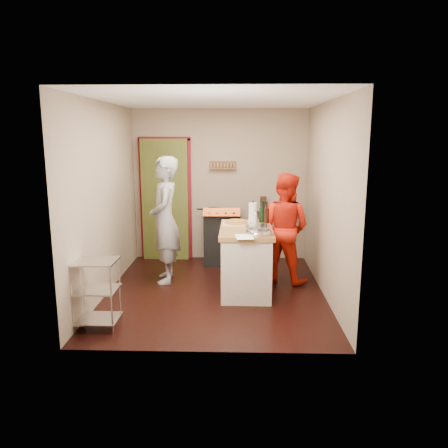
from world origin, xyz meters
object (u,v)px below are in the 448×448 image
(wire_shelving, at_px, (96,291))
(island, at_px, (246,258))
(person_red, at_px, (284,228))
(stove, at_px, (222,237))
(person_stripe, at_px, (165,220))

(wire_shelving, relative_size, island, 0.61)
(island, bearing_deg, person_red, 39.69)
(person_red, bearing_deg, stove, -11.45)
(wire_shelving, bearing_deg, stove, 63.15)
(wire_shelving, distance_m, island, 2.11)
(island, xyz_separation_m, person_red, (0.57, 0.47, 0.33))
(island, bearing_deg, stove, 105.43)
(wire_shelving, height_order, person_stripe, person_stripe)
(stove, xyz_separation_m, island, (0.38, -1.38, 0.03))
(wire_shelving, relative_size, person_stripe, 0.43)
(person_stripe, bearing_deg, island, 62.42)
(stove, height_order, person_red, person_red)
(stove, distance_m, person_red, 1.36)
(wire_shelving, distance_m, person_red, 2.88)
(stove, bearing_deg, person_red, -43.54)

